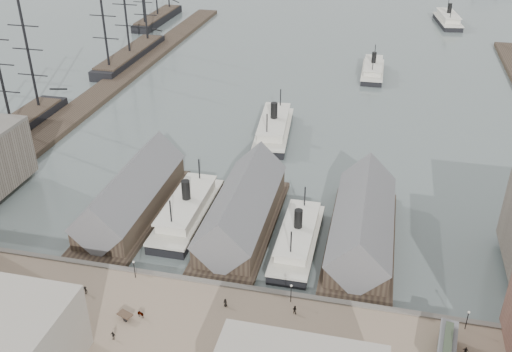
# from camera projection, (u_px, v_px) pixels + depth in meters

# --- Properties ---
(ground) EXTENTS (900.00, 900.00, 0.00)m
(ground) POSITION_uv_depth(u_px,v_px,m) (222.00, 274.00, 112.43)
(ground) COLOR #4D5957
(ground) RESTS_ON ground
(quay) EXTENTS (180.00, 30.00, 2.00)m
(quay) POSITION_uv_depth(u_px,v_px,m) (188.00, 344.00, 94.91)
(quay) COLOR #7B6753
(quay) RESTS_ON ground
(seawall) EXTENTS (180.00, 1.20, 2.30)m
(seawall) POSITION_uv_depth(u_px,v_px,m) (214.00, 287.00, 107.44)
(seawall) COLOR #59544C
(seawall) RESTS_ON ground
(west_wharf) EXTENTS (10.00, 220.00, 1.60)m
(west_wharf) POSITION_uv_depth(u_px,v_px,m) (120.00, 79.00, 210.62)
(west_wharf) COLOR #2D231C
(west_wharf) RESTS_ON ground
(ferry_shed_west) EXTENTS (14.00, 42.00, 12.60)m
(ferry_shed_west) POSITION_uv_depth(u_px,v_px,m) (132.00, 196.00, 129.68)
(ferry_shed_west) COLOR #2D231C
(ferry_shed_west) RESTS_ON ground
(ferry_shed_center) EXTENTS (14.00, 42.00, 12.60)m
(ferry_shed_center) POSITION_uv_depth(u_px,v_px,m) (242.00, 210.00, 124.55)
(ferry_shed_center) COLOR #2D231C
(ferry_shed_center) RESTS_ON ground
(ferry_shed_east) EXTENTS (14.00, 42.00, 12.60)m
(ferry_shed_east) POSITION_uv_depth(u_px,v_px,m) (363.00, 225.00, 119.41)
(ferry_shed_east) COLOR #2D231C
(ferry_shed_east) RESTS_ON ground
(lamp_post_near_w) EXTENTS (0.44, 0.44, 3.92)m
(lamp_post_near_w) POSITION_uv_depth(u_px,v_px,m) (134.00, 266.00, 107.14)
(lamp_post_near_w) COLOR black
(lamp_post_near_w) RESTS_ON quay
(lamp_post_near_e) EXTENTS (0.44, 0.44, 3.92)m
(lamp_post_near_e) POSITION_uv_depth(u_px,v_px,m) (291.00, 290.00, 101.21)
(lamp_post_near_e) COLOR black
(lamp_post_near_e) RESTS_ON quay
(lamp_post_far_e) EXTENTS (0.44, 0.44, 3.92)m
(lamp_post_far_e) POSITION_uv_depth(u_px,v_px,m) (468.00, 317.00, 95.29)
(lamp_post_far_e) COLOR black
(lamp_post_far_e) RESTS_ON quay
(ferry_docked_west) EXTENTS (8.87, 29.56, 10.56)m
(ferry_docked_west) POSITION_uv_depth(u_px,v_px,m) (187.00, 210.00, 128.53)
(ferry_docked_west) COLOR black
(ferry_docked_west) RESTS_ON ground
(ferry_docked_east) EXTENTS (8.13, 27.09, 9.68)m
(ferry_docked_east) POSITION_uv_depth(u_px,v_px,m) (297.00, 238.00, 119.38)
(ferry_docked_east) COLOR black
(ferry_docked_east) RESTS_ON ground
(ferry_open_near) EXTENTS (12.04, 31.52, 11.00)m
(ferry_open_near) POSITION_uv_depth(u_px,v_px,m) (274.00, 128.00, 167.71)
(ferry_open_near) COLOR black
(ferry_open_near) RESTS_ON ground
(ferry_open_mid) EXTENTS (8.29, 26.57, 9.45)m
(ferry_open_mid) POSITION_uv_depth(u_px,v_px,m) (373.00, 70.00, 215.37)
(ferry_open_mid) COLOR black
(ferry_open_mid) RESTS_ON ground
(ferry_open_far) EXTENTS (13.36, 31.41, 10.86)m
(ferry_open_far) POSITION_uv_depth(u_px,v_px,m) (448.00, 19.00, 281.99)
(ferry_open_far) COLOR black
(ferry_open_far) RESTS_ON ground
(sailing_ship_mid) EXTENTS (9.23, 53.31, 37.93)m
(sailing_ship_mid) POSITION_uv_depth(u_px,v_px,m) (130.00, 54.00, 230.44)
(sailing_ship_mid) COLOR black
(sailing_ship_mid) RESTS_ON ground
(sailing_ship_far) EXTENTS (8.52, 47.34, 35.03)m
(sailing_ship_far) POSITION_uv_depth(u_px,v_px,m) (158.00, 17.00, 286.44)
(sailing_ship_far) COLOR black
(sailing_ship_far) RESTS_ON ground
(tram) EXTENTS (4.14, 10.98, 3.81)m
(tram) POSITION_uv_depth(u_px,v_px,m) (446.00, 351.00, 89.65)
(tram) COLOR black
(tram) RESTS_ON quay
(horse_cart_center) EXTENTS (4.85, 2.69, 1.43)m
(horse_cart_center) POSITION_uv_depth(u_px,v_px,m) (134.00, 315.00, 98.50)
(horse_cart_center) COLOR black
(horse_cart_center) RESTS_ON quay
(pedestrian_1) EXTENTS (1.04, 0.98, 1.70)m
(pedestrian_1) POSITION_uv_depth(u_px,v_px,m) (6.00, 294.00, 103.04)
(pedestrian_1) COLOR black
(pedestrian_1) RESTS_ON quay
(pedestrian_2) EXTENTS (1.22, 0.89, 1.69)m
(pedestrian_2) POSITION_uv_depth(u_px,v_px,m) (85.00, 290.00, 103.96)
(pedestrian_2) COLOR black
(pedestrian_2) RESTS_ON quay
(pedestrian_3) EXTENTS (0.99, 0.50, 1.62)m
(pedestrian_3) POSITION_uv_depth(u_px,v_px,m) (113.00, 335.00, 94.15)
(pedestrian_3) COLOR black
(pedestrian_3) RESTS_ON quay
(pedestrian_4) EXTENTS (0.93, 0.77, 1.63)m
(pedestrian_4) POSITION_uv_depth(u_px,v_px,m) (225.00, 303.00, 101.12)
(pedestrian_4) COLOR black
(pedestrian_4) RESTS_ON quay
(pedestrian_5) EXTENTS (0.65, 0.70, 1.57)m
(pedestrian_5) POSITION_uv_depth(u_px,v_px,m) (273.00, 337.00, 93.94)
(pedestrian_5) COLOR black
(pedestrian_5) RESTS_ON quay
(pedestrian_6) EXTENTS (1.00, 0.90, 1.69)m
(pedestrian_6) POSITION_uv_depth(u_px,v_px,m) (295.00, 310.00, 99.52)
(pedestrian_6) COLOR black
(pedestrian_6) RESTS_ON quay
(pedestrian_8) EXTENTS (0.97, 0.53, 1.56)m
(pedestrian_8) POSITION_uv_depth(u_px,v_px,m) (465.00, 351.00, 91.21)
(pedestrian_8) COLOR black
(pedestrian_8) RESTS_ON quay
(pedestrian_11) EXTENTS (0.88, 0.95, 1.56)m
(pedestrian_11) POSITION_uv_depth(u_px,v_px,m) (42.00, 296.00, 102.68)
(pedestrian_11) COLOR black
(pedestrian_11) RESTS_ON quay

